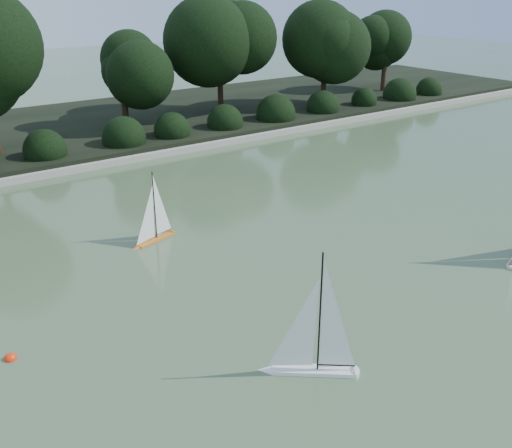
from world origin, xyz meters
name	(u,v)px	position (x,y,z in m)	size (l,w,h in m)	color
ground	(359,292)	(0.00, 0.00, 0.00)	(80.00, 80.00, 0.00)	#3E5432
pond_coping	(129,159)	(0.00, 9.00, 0.09)	(40.00, 0.35, 0.18)	gray
far_bank	(79,129)	(0.00, 13.00, 0.15)	(40.00, 8.00, 0.30)	black
tree_line	(127,53)	(1.23, 11.44, 2.64)	(26.31, 3.93, 4.39)	black
shrub_hedge	(116,139)	(0.00, 9.90, 0.45)	(29.10, 1.10, 1.10)	black
sailboat_white_a	(306,353)	(-2.04, -1.06, 0.28)	(1.14, 0.96, 1.81)	white
sailboat_orange	(152,231)	(-1.87, 3.76, 0.23)	(1.07, 0.46, 1.48)	orange
race_buoy	(11,359)	(-5.08, 1.45, 0.00)	(0.17, 0.17, 0.17)	red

